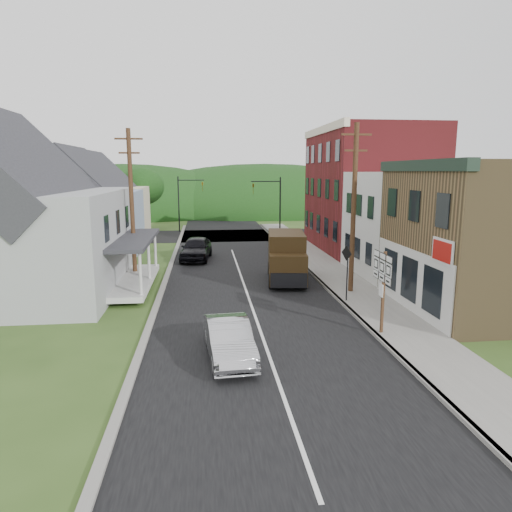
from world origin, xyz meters
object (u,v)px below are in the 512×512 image
object	(u,v)px
route_sign_cluster	(383,281)
silver_sedan	(229,340)
dark_sedan	(196,248)
warning_sign	(347,266)
delivery_van	(286,257)

from	to	relation	value
route_sign_cluster	silver_sedan	bearing A→B (deg)	-164.37
silver_sedan	dark_sedan	world-z (taller)	dark_sedan
silver_sedan	warning_sign	size ratio (longest dim) A/B	1.51
warning_sign	silver_sedan	bearing A→B (deg)	-156.11
delivery_van	route_sign_cluster	distance (m)	9.87
route_sign_cluster	warning_sign	bearing A→B (deg)	90.85
silver_sedan	dark_sedan	xyz separation A→B (m)	(-1.46, 18.66, 0.16)
delivery_van	route_sign_cluster	world-z (taller)	route_sign_cluster
dark_sedan	warning_sign	bearing A→B (deg)	-51.11
silver_sedan	route_sign_cluster	size ratio (longest dim) A/B	1.28
silver_sedan	delivery_van	distance (m)	11.95
silver_sedan	dark_sedan	distance (m)	18.72
silver_sedan	route_sign_cluster	bearing A→B (deg)	9.87
dark_sedan	warning_sign	world-z (taller)	warning_sign
delivery_van	route_sign_cluster	size ratio (longest dim) A/B	1.64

